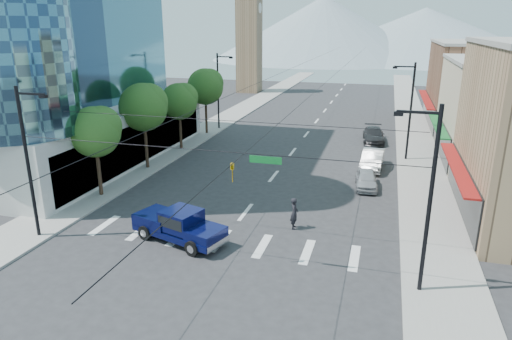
# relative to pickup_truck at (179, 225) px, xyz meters

# --- Properties ---
(ground) EXTENTS (160.00, 160.00, 0.00)m
(ground) POSITION_rel_pickup_truck_xyz_m (2.49, -0.86, -1.03)
(ground) COLOR #28282B
(ground) RESTS_ON ground
(sidewalk_left) EXTENTS (4.00, 120.00, 0.15)m
(sidewalk_left) POSITION_rel_pickup_truck_xyz_m (-9.51, 39.14, -0.95)
(sidewalk_left) COLOR gray
(sidewalk_left) RESTS_ON ground
(sidewalk_right) EXTENTS (4.00, 120.00, 0.15)m
(sidewalk_right) POSITION_rel_pickup_truck_xyz_m (14.49, 39.14, -0.95)
(sidewalk_right) COLOR gray
(sidewalk_right) RESTS_ON ground
(shop_far) EXTENTS (12.00, 18.00, 10.00)m
(shop_far) POSITION_rel_pickup_truck_xyz_m (22.49, 39.14, 3.97)
(shop_far) COLOR brown
(shop_far) RESTS_ON ground
(clock_tower) EXTENTS (4.80, 4.80, 20.40)m
(clock_tower) POSITION_rel_pickup_truck_xyz_m (-14.01, 61.14, 9.61)
(clock_tower) COLOR #8C6B4C
(clock_tower) RESTS_ON ground
(mountain_left) EXTENTS (80.00, 80.00, 22.00)m
(mountain_left) POSITION_rel_pickup_truck_xyz_m (-12.51, 149.14, 9.97)
(mountain_left) COLOR gray
(mountain_left) RESTS_ON ground
(mountain_right) EXTENTS (90.00, 90.00, 18.00)m
(mountain_right) POSITION_rel_pickup_truck_xyz_m (22.49, 159.14, 7.97)
(mountain_right) COLOR gray
(mountain_right) RESTS_ON ground
(tree_near) EXTENTS (3.65, 3.64, 6.71)m
(tree_near) POSITION_rel_pickup_truck_xyz_m (-8.58, 5.24, 3.96)
(tree_near) COLOR black
(tree_near) RESTS_ON ground
(tree_midnear) EXTENTS (4.09, 4.09, 7.52)m
(tree_midnear) POSITION_rel_pickup_truck_xyz_m (-8.58, 12.24, 4.56)
(tree_midnear) COLOR black
(tree_midnear) RESTS_ON ground
(tree_midfar) EXTENTS (3.65, 3.64, 6.71)m
(tree_midfar) POSITION_rel_pickup_truck_xyz_m (-8.58, 19.24, 3.96)
(tree_midfar) COLOR black
(tree_midfar) RESTS_ON ground
(tree_far) EXTENTS (4.09, 4.09, 7.52)m
(tree_far) POSITION_rel_pickup_truck_xyz_m (-8.58, 26.24, 4.56)
(tree_far) COLOR black
(tree_far) RESTS_ON ground
(signal_rig) EXTENTS (21.80, 0.20, 9.00)m
(signal_rig) POSITION_rel_pickup_truck_xyz_m (2.68, -1.86, 3.61)
(signal_rig) COLOR black
(signal_rig) RESTS_ON ground
(lamp_pole_nw) EXTENTS (2.00, 0.25, 9.00)m
(lamp_pole_nw) POSITION_rel_pickup_truck_xyz_m (-8.18, 29.14, 3.91)
(lamp_pole_nw) COLOR black
(lamp_pole_nw) RESTS_ON ground
(lamp_pole_ne) EXTENTS (2.00, 0.25, 9.00)m
(lamp_pole_ne) POSITION_rel_pickup_truck_xyz_m (13.16, 21.14, 3.91)
(lamp_pole_ne) COLOR black
(lamp_pole_ne) RESTS_ON ground
(pickup_truck) EXTENTS (6.17, 3.70, 1.98)m
(pickup_truck) POSITION_rel_pickup_truck_xyz_m (0.00, 0.00, 0.00)
(pickup_truck) COLOR #080D3B
(pickup_truck) RESTS_ON ground
(pedestrian) EXTENTS (0.58, 0.80, 2.02)m
(pedestrian) POSITION_rel_pickup_truck_xyz_m (6.16, 3.53, -0.02)
(pedestrian) COLOR black
(pedestrian) RESTS_ON ground
(parked_car_near) EXTENTS (1.97, 4.19, 1.39)m
(parked_car_near) POSITION_rel_pickup_truck_xyz_m (10.09, 12.38, -0.34)
(parked_car_near) COLOR #ADADB2
(parked_car_near) RESTS_ON ground
(parked_car_mid) EXTENTS (2.03, 5.14, 1.66)m
(parked_car_mid) POSITION_rel_pickup_truck_xyz_m (10.34, 17.63, -0.20)
(parked_car_mid) COLOR silver
(parked_car_mid) RESTS_ON ground
(parked_car_far) EXTENTS (2.60, 5.54, 1.56)m
(parked_car_far) POSITION_rel_pickup_truck_xyz_m (10.09, 27.46, -0.25)
(parked_car_far) COLOR #2A292C
(parked_car_far) RESTS_ON ground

